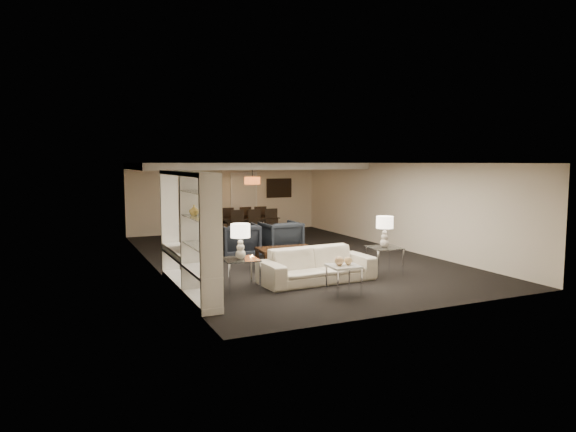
# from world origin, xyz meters

# --- Properties ---
(floor) EXTENTS (11.00, 11.00, 0.00)m
(floor) POSITION_xyz_m (0.00, 0.00, 0.00)
(floor) COLOR black
(floor) RESTS_ON ground
(ceiling) EXTENTS (7.00, 11.00, 0.02)m
(ceiling) POSITION_xyz_m (0.00, 0.00, 2.50)
(ceiling) COLOR silver
(ceiling) RESTS_ON ground
(wall_back) EXTENTS (7.00, 0.02, 2.50)m
(wall_back) POSITION_xyz_m (0.00, 5.50, 1.25)
(wall_back) COLOR beige
(wall_back) RESTS_ON ground
(wall_front) EXTENTS (7.00, 0.02, 2.50)m
(wall_front) POSITION_xyz_m (0.00, -5.50, 1.25)
(wall_front) COLOR beige
(wall_front) RESTS_ON ground
(wall_left) EXTENTS (0.02, 11.00, 2.50)m
(wall_left) POSITION_xyz_m (-3.50, 0.00, 1.25)
(wall_left) COLOR beige
(wall_left) RESTS_ON ground
(wall_right) EXTENTS (0.02, 11.00, 2.50)m
(wall_right) POSITION_xyz_m (3.50, 0.00, 1.25)
(wall_right) COLOR beige
(wall_right) RESTS_ON ground
(ceiling_soffit) EXTENTS (7.00, 4.00, 0.20)m
(ceiling_soffit) POSITION_xyz_m (0.00, 3.50, 2.40)
(ceiling_soffit) COLOR silver
(ceiling_soffit) RESTS_ON ceiling
(curtains) EXTENTS (1.50, 0.12, 2.40)m
(curtains) POSITION_xyz_m (-0.90, 5.42, 1.20)
(curtains) COLOR beige
(curtains) RESTS_ON wall_back
(door) EXTENTS (0.90, 0.05, 2.10)m
(door) POSITION_xyz_m (0.70, 5.47, 1.05)
(door) COLOR silver
(door) RESTS_ON wall_back
(painting) EXTENTS (0.95, 0.04, 0.65)m
(painting) POSITION_xyz_m (2.10, 5.46, 1.55)
(painting) COLOR #142D38
(painting) RESTS_ON wall_back
(media_unit) EXTENTS (0.38, 3.40, 2.35)m
(media_unit) POSITION_xyz_m (-3.31, -2.60, 1.18)
(media_unit) COLOR white
(media_unit) RESTS_ON wall_left
(pendant_light) EXTENTS (0.52, 0.52, 0.24)m
(pendant_light) POSITION_xyz_m (0.30, 3.50, 1.92)
(pendant_light) COLOR #D8591E
(pendant_light) RESTS_ON ceiling_soffit
(sofa) EXTENTS (2.49, 1.08, 0.71)m
(sofa) POSITION_xyz_m (-0.62, -2.86, 0.36)
(sofa) COLOR beige
(sofa) RESTS_ON floor
(coffee_table) EXTENTS (1.39, 0.87, 0.48)m
(coffee_table) POSITION_xyz_m (-0.62, -1.26, 0.24)
(coffee_table) COLOR black
(coffee_table) RESTS_ON floor
(armchair_left) EXTENTS (1.07, 1.09, 0.91)m
(armchair_left) POSITION_xyz_m (-1.22, 0.44, 0.46)
(armchair_left) COLOR black
(armchair_left) RESTS_ON floor
(armchair_right) EXTENTS (1.00, 1.03, 0.91)m
(armchair_right) POSITION_xyz_m (-0.02, 0.44, 0.46)
(armchair_right) COLOR black
(armchair_right) RESTS_ON floor
(side_table_left) EXTENTS (0.71, 0.71, 0.63)m
(side_table_left) POSITION_xyz_m (-2.32, -2.86, 0.31)
(side_table_left) COLOR silver
(side_table_left) RESTS_ON floor
(side_table_right) EXTENTS (0.75, 0.75, 0.63)m
(side_table_right) POSITION_xyz_m (1.08, -2.86, 0.31)
(side_table_right) COLOR white
(side_table_right) RESTS_ON floor
(table_lamp_left) EXTENTS (0.39, 0.39, 0.69)m
(table_lamp_left) POSITION_xyz_m (-2.32, -2.86, 0.97)
(table_lamp_left) COLOR beige
(table_lamp_left) RESTS_ON side_table_left
(table_lamp_right) EXTENTS (0.42, 0.42, 0.69)m
(table_lamp_right) POSITION_xyz_m (1.08, -2.86, 0.97)
(table_lamp_right) COLOR beige
(table_lamp_right) RESTS_ON side_table_right
(marble_table) EXTENTS (0.59, 0.59, 0.56)m
(marble_table) POSITION_xyz_m (-0.62, -3.96, 0.28)
(marble_table) COLOR white
(marble_table) RESTS_ON floor
(gold_gourd_a) EXTENTS (0.18, 0.18, 0.18)m
(gold_gourd_a) POSITION_xyz_m (-0.72, -3.96, 0.65)
(gold_gourd_a) COLOR #DEAD76
(gold_gourd_a) RESTS_ON marble_table
(gold_gourd_b) EXTENTS (0.16, 0.16, 0.16)m
(gold_gourd_b) POSITION_xyz_m (-0.52, -3.96, 0.64)
(gold_gourd_b) COLOR #E4B979
(gold_gourd_b) RESTS_ON marble_table
(television) EXTENTS (0.99, 0.13, 0.57)m
(television) POSITION_xyz_m (-3.28, -2.00, 1.03)
(television) COLOR black
(television) RESTS_ON media_unit
(vase_blue) EXTENTS (0.17, 0.17, 0.18)m
(vase_blue) POSITION_xyz_m (-3.31, -3.92, 1.15)
(vase_blue) COLOR #23429A
(vase_blue) RESTS_ON media_unit
(vase_amber) EXTENTS (0.18, 0.18, 0.19)m
(vase_amber) POSITION_xyz_m (-3.31, -3.17, 1.65)
(vase_amber) COLOR gold
(vase_amber) RESTS_ON media_unit
(floor_speaker) EXTENTS (0.16, 0.16, 1.15)m
(floor_speaker) POSITION_xyz_m (-2.39, -0.50, 0.57)
(floor_speaker) COLOR black
(floor_speaker) RESTS_ON floor
(dining_table) EXTENTS (1.90, 1.10, 0.66)m
(dining_table) POSITION_xyz_m (0.34, 3.92, 0.33)
(dining_table) COLOR black
(dining_table) RESTS_ON floor
(chair_nl) EXTENTS (0.50, 0.50, 0.98)m
(chair_nl) POSITION_xyz_m (-0.26, 3.27, 0.49)
(chair_nl) COLOR black
(chair_nl) RESTS_ON floor
(chair_nm) EXTENTS (0.46, 0.46, 0.98)m
(chair_nm) POSITION_xyz_m (0.34, 3.27, 0.49)
(chair_nm) COLOR black
(chair_nm) RESTS_ON floor
(chair_nr) EXTENTS (0.47, 0.47, 0.98)m
(chair_nr) POSITION_xyz_m (0.94, 3.27, 0.49)
(chair_nr) COLOR black
(chair_nr) RESTS_ON floor
(chair_fl) EXTENTS (0.51, 0.51, 0.98)m
(chair_fl) POSITION_xyz_m (-0.26, 4.57, 0.49)
(chair_fl) COLOR black
(chair_fl) RESTS_ON floor
(chair_fm) EXTENTS (0.51, 0.51, 0.98)m
(chair_fm) POSITION_xyz_m (0.34, 4.57, 0.49)
(chair_fm) COLOR black
(chair_fm) RESTS_ON floor
(chair_fr) EXTENTS (0.50, 0.50, 0.98)m
(chair_fr) POSITION_xyz_m (0.94, 4.57, 0.49)
(chair_fr) COLOR black
(chair_fr) RESTS_ON floor
(floor_lamp) EXTENTS (0.26, 0.26, 1.71)m
(floor_lamp) POSITION_xyz_m (-1.53, 5.20, 0.85)
(floor_lamp) COLOR black
(floor_lamp) RESTS_ON floor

